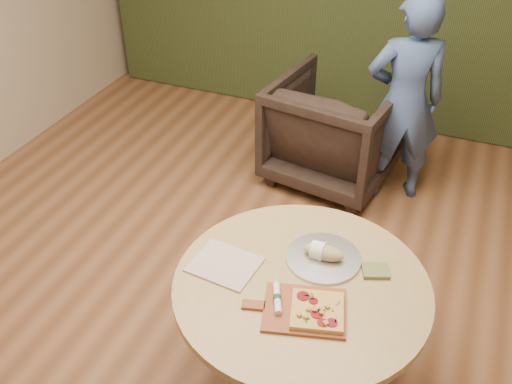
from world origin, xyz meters
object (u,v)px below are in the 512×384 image
object	(u,v)px
pizza_paddle	(302,310)
person_standing	(404,102)
serving_tray	(323,258)
armchair	(335,126)
bread_roll	(322,252)
pedestal_table	(300,304)
flatbread_pizza	(317,311)
cutlery_roll	(277,298)

from	to	relation	value
pizza_paddle	person_standing	size ratio (longest dim) A/B	0.31
serving_tray	armchair	size ratio (longest dim) A/B	0.39
serving_tray	bread_roll	bearing A→B (deg)	180.00
pizza_paddle	armchair	size ratio (longest dim) A/B	0.52
pedestal_table	pizza_paddle	xyz separation A→B (m)	(0.05, -0.16, 0.15)
flatbread_pizza	person_standing	xyz separation A→B (m)	(-0.01, 2.09, -0.01)
serving_tray	person_standing	distance (m)	1.74
bread_roll	person_standing	size ratio (longest dim) A/B	0.13
serving_tray	person_standing	size ratio (longest dim) A/B	0.23
flatbread_pizza	person_standing	bearing A→B (deg)	90.25
bread_roll	armchair	size ratio (longest dim) A/B	0.21
pizza_paddle	serving_tray	distance (m)	0.35
pedestal_table	cutlery_roll	world-z (taller)	cutlery_roll
pedestal_table	armchair	distance (m)	2.01
pedestal_table	bread_roll	xyz separation A→B (m)	(0.04, 0.19, 0.18)
pizza_paddle	cutlery_roll	distance (m)	0.12
pizza_paddle	bread_roll	size ratio (longest dim) A/B	2.45
flatbread_pizza	cutlery_roll	world-z (taller)	flatbread_pizza
person_standing	flatbread_pizza	bearing A→B (deg)	68.35
pedestal_table	flatbread_pizza	distance (m)	0.26
flatbread_pizza	pizza_paddle	bearing A→B (deg)	-178.78
pizza_paddle	serving_tray	xyz separation A→B (m)	(-0.01, 0.35, -0.00)
pizza_paddle	person_standing	bearing A→B (deg)	73.53
pedestal_table	cutlery_roll	distance (m)	0.24
serving_tray	armchair	bearing A→B (deg)	103.19
armchair	person_standing	world-z (taller)	person_standing
pizza_paddle	person_standing	xyz separation A→B (m)	(0.06, 2.09, 0.01)
bread_roll	armchair	xyz separation A→B (m)	(-0.41, 1.78, -0.34)
pizza_paddle	flatbread_pizza	distance (m)	0.07
flatbread_pizza	serving_tray	xyz separation A→B (m)	(-0.08, 0.35, -0.02)
pizza_paddle	bread_roll	xyz separation A→B (m)	(-0.02, 0.35, 0.04)
flatbread_pizza	cutlery_roll	bearing A→B (deg)	179.30
pedestal_table	armchair	size ratio (longest dim) A/B	1.29
pedestal_table	flatbread_pizza	size ratio (longest dim) A/B	4.34
cutlery_roll	serving_tray	world-z (taller)	cutlery_roll
cutlery_roll	bread_roll	bearing A→B (deg)	50.90
pedestal_table	armchair	bearing A→B (deg)	100.73
pedestal_table	flatbread_pizza	xyz separation A→B (m)	(0.12, -0.16, 0.17)
cutlery_roll	person_standing	world-z (taller)	person_standing
flatbread_pizza	armchair	bearing A→B (deg)	103.06
cutlery_roll	bread_roll	distance (m)	0.36
flatbread_pizza	person_standing	distance (m)	2.09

